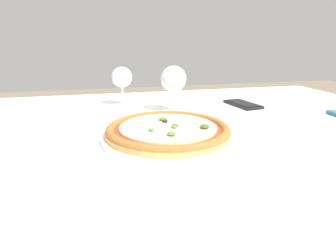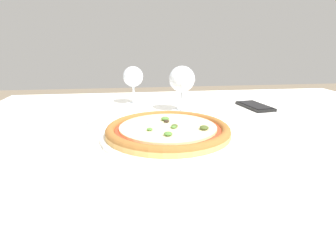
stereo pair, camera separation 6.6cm
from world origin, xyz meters
TOP-DOWN VIEW (x-y plane):
  - dining_table at (0.00, 0.00)m, footprint 1.41×1.07m
  - pizza_plate at (-0.12, -0.08)m, footprint 0.31×0.31m
  - fork at (-0.34, 0.01)m, footprint 0.05×0.17m
  - wine_glass_far_left at (-0.05, 0.16)m, footprint 0.08×0.08m
  - wine_glass_far_right at (-0.20, 0.29)m, footprint 0.07×0.07m
  - cell_phone at (0.21, 0.19)m, footprint 0.09×0.15m

SIDE VIEW (x-z plane):
  - dining_table at x=0.00m, z-range 0.28..0.99m
  - fork at x=-0.34m, z-range 0.71..0.72m
  - cell_phone at x=0.21m, z-range 0.71..0.72m
  - pizza_plate at x=-0.12m, z-range 0.71..0.75m
  - wine_glass_far_right at x=-0.20m, z-range 0.74..0.88m
  - wine_glass_far_left at x=-0.05m, z-range 0.74..0.89m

